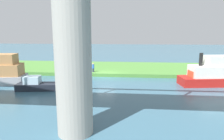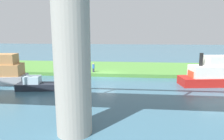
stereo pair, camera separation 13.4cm
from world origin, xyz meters
name	(u,v)px [view 1 (the left image)]	position (x,y,z in m)	size (l,w,h in m)	color
ground_plane	(106,77)	(0.00, 0.00, 0.00)	(160.00, 160.00, 0.00)	#386075
grassy_bank	(110,68)	(0.00, -6.00, 0.25)	(80.00, 12.00, 0.50)	#4C8438
bridge_pylon	(73,49)	(-0.02, 16.73, 5.45)	(2.27, 2.27, 10.91)	#9E998E
person_on_bank	(93,67)	(2.13, -1.08, 1.20)	(0.51, 0.51, 1.39)	#2D334C
mooring_post	(62,68)	(7.24, -1.60, 0.98)	(0.20, 0.20, 0.95)	brown
riverboat_paddlewheel	(214,73)	(-13.83, 3.23, 1.48)	(8.12, 3.72, 4.00)	red
houseboat_blue	(37,85)	(7.08, 7.30, 0.56)	(4.91, 2.27, 1.58)	#1E232D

